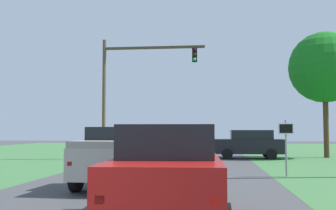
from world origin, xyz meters
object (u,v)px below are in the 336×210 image
object	(u,v)px
red_suv_near	(169,172)
keep_moving_sign	(286,140)
traffic_light	(129,80)
crossing_suv_far	(249,144)
pickup_truck_lead	(120,156)
oak_tree_right	(325,67)

from	to	relation	value
red_suv_near	keep_moving_sign	distance (m)	9.77
traffic_light	crossing_suv_far	bearing A→B (deg)	9.40
red_suv_near	crossing_suv_far	distance (m)	19.96
keep_moving_sign	pickup_truck_lead	bearing A→B (deg)	-148.98
red_suv_near	pickup_truck_lead	xyz separation A→B (m)	(-2.22, 5.38, -0.02)
red_suv_near	pickup_truck_lead	world-z (taller)	pickup_truck_lead
traffic_light	keep_moving_sign	distance (m)	13.16
traffic_light	crossing_suv_far	size ratio (longest dim) A/B	1.75
red_suv_near	oak_tree_right	world-z (taller)	oak_tree_right
pickup_truck_lead	crossing_suv_far	distance (m)	15.31
pickup_truck_lead	crossing_suv_far	xyz separation A→B (m)	(5.42, 14.32, -0.02)
red_suv_near	crossing_suv_far	world-z (taller)	red_suv_near
red_suv_near	crossing_suv_far	xyz separation A→B (m)	(3.20, 19.70, -0.04)
traffic_light	crossing_suv_far	distance (m)	8.98
pickup_truck_lead	keep_moving_sign	world-z (taller)	keep_moving_sign
traffic_light	oak_tree_right	bearing A→B (deg)	12.16
crossing_suv_far	pickup_truck_lead	bearing A→B (deg)	-110.74
oak_tree_right	traffic_light	bearing A→B (deg)	-167.84
red_suv_near	keep_moving_sign	world-z (taller)	keep_moving_sign
traffic_light	keep_moving_sign	bearing A→B (deg)	-48.18
red_suv_near	oak_tree_right	xyz separation A→B (m)	(8.61, 21.26, 5.22)
pickup_truck_lead	keep_moving_sign	distance (m)	7.03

